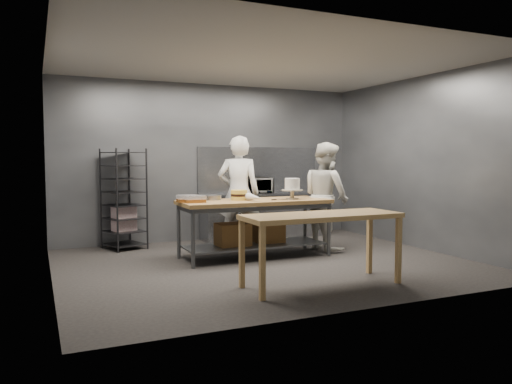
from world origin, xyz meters
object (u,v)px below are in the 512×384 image
near_counter (322,221)px  chef_behind (239,193)px  speed_rack (124,200)px  microwave (258,185)px  work_table (252,222)px  layer_cake (239,195)px  frosted_cake_stand (292,186)px  chef_right (326,196)px

near_counter → chef_behind: chef_behind is taller
speed_rack → microwave: bearing=1.8°
speed_rack → work_table: bearing=-42.4°
speed_rack → chef_behind: (1.80, -0.88, 0.13)m
microwave → layer_cake: microwave is taller
near_counter → frosted_cake_stand: 1.93m
work_table → chef_right: bearing=4.5°
chef_behind → frosted_cake_stand: bearing=148.7°
speed_rack → near_counter: bearing=-62.7°
near_counter → speed_rack: size_ratio=1.14×
near_counter → work_table: bearing=92.6°
chef_behind → chef_right: chef_behind is taller
chef_behind → frosted_cake_stand: (0.59, -0.86, 0.15)m
frosted_cake_stand → layer_cake: (-0.84, 0.21, -0.13)m
near_counter → chef_behind: bearing=90.7°
frosted_cake_stand → layer_cake: size_ratio=1.30×
speed_rack → layer_cake: speed_rack is taller
near_counter → layer_cake: layer_cake is taller
work_table → chef_right: 1.49m
chef_behind → layer_cake: size_ratio=7.54×
near_counter → speed_rack: (-1.84, 3.56, 0.04)m
speed_rack → frosted_cake_stand: speed_rack is taller
chef_right → frosted_cake_stand: bearing=105.2°
chef_right → near_counter: bearing=144.2°
chef_behind → frosted_cake_stand: size_ratio=5.78×
work_table → chef_right: size_ratio=1.30×
speed_rack → frosted_cake_stand: bearing=-36.1°
work_table → frosted_cake_stand: 0.87m
near_counter → chef_right: size_ratio=1.08×
chef_behind → microwave: (0.79, 0.96, 0.07)m
near_counter → frosted_cake_stand: (0.55, 1.82, 0.32)m
frosted_cake_stand → layer_cake: frosted_cake_stand is taller
chef_behind → chef_right: (1.39, -0.60, -0.06)m
work_table → speed_rack: (-1.75, 1.60, 0.28)m
speed_rack → chef_behind: size_ratio=0.89×
work_table → speed_rack: 2.38m
work_table → near_counter: 1.98m
speed_rack → chef_behind: bearing=-25.9°
chef_right → frosted_cake_stand: (-0.80, -0.26, 0.21)m
speed_rack → layer_cake: bearing=-44.7°
chef_right → frosted_cake_stand: size_ratio=5.45×
work_table → layer_cake: layer_cake is taller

